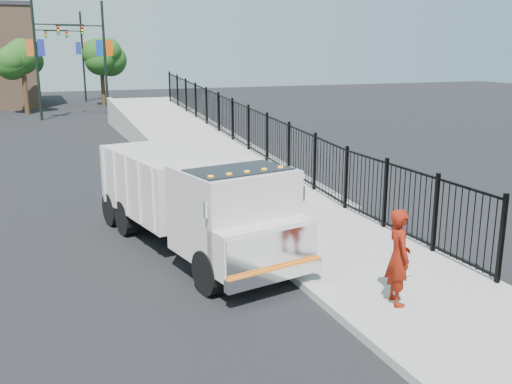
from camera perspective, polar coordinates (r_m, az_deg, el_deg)
name	(u,v)px	position (r m, az deg, el deg)	size (l,w,h in m)	color
ground	(294,277)	(12.17, 3.85, -8.52)	(120.00, 120.00, 0.00)	black
sidewalk	(430,298)	(11.56, 17.04, -10.08)	(3.55, 12.00, 0.12)	#9E998E
curb	(342,314)	(10.53, 8.63, -11.93)	(0.30, 12.00, 0.16)	#ADAAA3
ramp	(191,150)	(27.45, -6.54, 4.16)	(3.95, 24.00, 1.70)	#9E998E
iron_fence	(248,142)	(23.98, -0.77, 5.00)	(0.10, 28.00, 1.80)	black
truck	(195,197)	(13.39, -6.13, -0.49)	(3.52, 7.17, 2.35)	black
worker	(399,257)	(10.70, 14.06, -6.31)	(0.66, 0.43, 1.80)	maroon
debris	(404,273)	(12.35, 14.59, -7.83)	(0.30, 0.30, 0.08)	silver
light_pole_0	(41,54)	(41.47, -20.71, 12.74)	(3.77, 0.22, 8.00)	black
light_pole_1	(100,54)	(43.19, -15.30, 13.16)	(3.78, 0.22, 8.00)	black
light_pole_2	(35,53)	(53.59, -21.26, 12.79)	(3.77, 0.22, 8.00)	black
light_pole_3	(79,53)	(55.63, -17.26, 13.12)	(3.77, 0.22, 8.00)	black
tree_0	(22,60)	(45.76, -22.32, 12.11)	(2.57, 2.57, 5.29)	#382314
tree_1	(101,59)	(51.21, -15.22, 12.75)	(2.57, 2.57, 5.28)	#382314
tree_2	(25,58)	(58.30, -22.09, 12.34)	(2.88, 2.88, 5.44)	#382314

